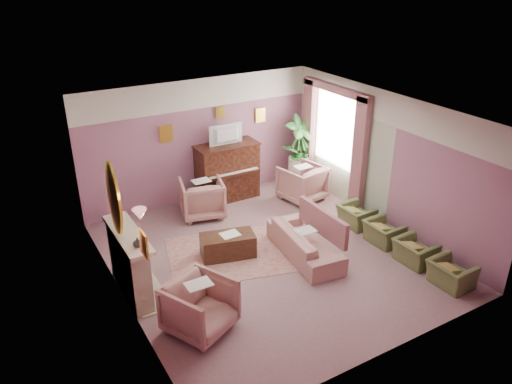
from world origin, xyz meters
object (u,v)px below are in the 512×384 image
olive_chair_d (356,213)px  piano (227,172)px  floral_armchair_left (202,196)px  sofa (305,238)px  olive_chair_c (384,229)px  floral_armchair_front (200,304)px  olive_chair_a (452,270)px  television (227,133)px  side_table (299,171)px  olive_chair_b (415,248)px  floral_armchair_right (302,181)px  coffee_table (228,246)px

olive_chair_d → piano: bearing=123.6°
floral_armchair_left → sofa: bearing=-68.3°
olive_chair_c → olive_chair_d: (0.00, 0.82, 0.00)m
sofa → olive_chair_c: sofa is taller
floral_armchair_front → olive_chair_a: size_ratio=1.33×
television → side_table: bearing=-3.6°
floral_armchair_front → piano: bearing=57.6°
television → olive_chair_b: (1.70, -4.15, -1.30)m
floral_armchair_left → olive_chair_b: bearing=-55.0°
television → floral_armchair_right: bearing=-31.6°
television → floral_armchair_left: television is taller
floral_armchair_front → olive_chair_c: (4.17, 0.51, -0.16)m
floral_armchair_right → olive_chair_c: bearing=-84.2°
floral_armchair_right → sofa: bearing=-123.8°
coffee_table → piano: bearing=62.7°
olive_chair_b → floral_armchair_right: bearing=94.4°
olive_chair_b → olive_chair_c: (0.00, 0.82, 0.00)m
floral_armchair_left → piano: bearing=29.9°
piano → sofa: 2.99m
piano → sofa: bearing=-88.2°
olive_chair_b → side_table: (0.19, 4.03, 0.05)m
floral_armchair_right → olive_chair_d: size_ratio=1.33×
floral_armchair_right → side_table: floral_armchair_right is taller
sofa → floral_armchair_right: 2.44m
sofa → olive_chair_d: (1.61, 0.41, -0.08)m
olive_chair_a → olive_chair_c: 1.64m
olive_chair_d → television: bearing=124.1°
floral_armchair_right → olive_chair_a: floral_armchair_right is taller
television → olive_chair_d: (1.70, -2.51, -1.30)m
television → olive_chair_c: 3.96m
olive_chair_d → sofa: bearing=-165.6°
olive_chair_a → olive_chair_b: same height
olive_chair_a → side_table: side_table is taller
sofa → coffee_table: bearing=150.7°
floral_armchair_front → side_table: bearing=40.5°
sofa → olive_chair_a: (1.61, -2.05, -0.08)m
sofa → floral_armchair_front: bearing=-160.3°
piano → television: bearing=-90.0°
olive_chair_c → olive_chair_d: size_ratio=1.00×
piano → olive_chair_a: 5.31m
olive_chair_d → side_table: size_ratio=1.00×
piano → floral_armchair_right: size_ratio=1.51×
olive_chair_b → side_table: size_ratio=1.00×
olive_chair_b → side_table: side_table is taller
side_table → floral_armchair_right: bearing=-119.4°
coffee_table → olive_chair_b: 3.46m
piano → floral_armchair_right: bearing=-33.0°
sofa → olive_chair_b: (1.61, -1.23, -0.08)m
olive_chair_b → television: bearing=112.3°
floral_armchair_right → olive_chair_b: (0.25, -3.26, -0.16)m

